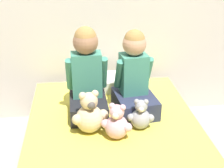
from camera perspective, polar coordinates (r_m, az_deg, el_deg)
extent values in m
cube|color=silver|center=(2.35, 0.70, -11.93)|extent=(1.29, 1.84, 0.22)
cube|color=#E5D64C|center=(2.28, 0.71, -9.38)|extent=(1.30, 1.86, 0.03)
cube|color=black|center=(2.47, -4.36, -4.10)|extent=(0.29, 0.39, 0.14)
cube|color=#3D8470|center=(2.41, -4.64, 1.71)|extent=(0.23, 0.14, 0.35)
sphere|color=#9E7051|center=(2.32, -4.87, 7.69)|extent=(0.19, 0.19, 0.19)
sphere|color=#A37A42|center=(2.31, -4.90, 8.47)|extent=(0.17, 0.17, 0.17)
cylinder|color=#3D8470|center=(2.41, -7.76, 1.73)|extent=(0.06, 0.15, 0.28)
cylinder|color=#3D8470|center=(2.42, -1.54, 2.07)|extent=(0.06, 0.15, 0.28)
cube|color=#282D47|center=(2.50, 4.19, -3.55)|extent=(0.35, 0.42, 0.15)
cube|color=#3D8470|center=(2.45, 3.94, 1.90)|extent=(0.22, 0.19, 0.32)
sphere|color=tan|center=(2.37, 4.11, 7.31)|extent=(0.18, 0.18, 0.18)
sphere|color=#A37A42|center=(2.36, 4.14, 8.04)|extent=(0.16, 0.16, 0.16)
cylinder|color=#3D8470|center=(2.42, 1.28, 1.81)|extent=(0.07, 0.15, 0.26)
cylinder|color=#3D8470|center=(2.48, 6.54, 2.32)|extent=(0.07, 0.15, 0.26)
sphere|color=#D1B78E|center=(2.25, -4.12, -6.35)|extent=(0.20, 0.20, 0.20)
sphere|color=#D1B78E|center=(2.18, -4.23, -3.11)|extent=(0.12, 0.12, 0.12)
sphere|color=#4C4742|center=(2.14, -3.82, -3.90)|extent=(0.06, 0.06, 0.06)
sphere|color=#D1B78E|center=(2.15, -5.42, -2.17)|extent=(0.05, 0.05, 0.05)
sphere|color=#D1B78E|center=(2.17, -3.14, -1.79)|extent=(0.05, 0.05, 0.05)
sphere|color=#D1B78E|center=(2.20, -6.38, -6.48)|extent=(0.08, 0.08, 0.08)
sphere|color=#D1B78E|center=(2.25, -1.64, -5.62)|extent=(0.08, 0.08, 0.08)
sphere|color=#939399|center=(2.31, 5.24, -6.36)|extent=(0.15, 0.15, 0.15)
sphere|color=#939399|center=(2.25, 5.34, -4.05)|extent=(0.09, 0.09, 0.09)
sphere|color=beige|center=(2.22, 5.37, -4.65)|extent=(0.04, 0.04, 0.04)
sphere|color=#939399|center=(2.23, 4.53, -3.23)|extent=(0.04, 0.04, 0.04)
sphere|color=#939399|center=(2.24, 6.23, -3.26)|extent=(0.04, 0.04, 0.04)
sphere|color=#939399|center=(2.28, 3.49, -6.12)|extent=(0.06, 0.06, 0.06)
sphere|color=#939399|center=(2.29, 7.04, -6.18)|extent=(0.06, 0.06, 0.06)
sphere|color=#DBA3B2|center=(2.19, 0.94, -7.83)|extent=(0.17, 0.17, 0.17)
sphere|color=#DBA3B2|center=(2.13, 0.97, -5.13)|extent=(0.10, 0.10, 0.10)
sphere|color=beige|center=(2.09, 0.63, -5.83)|extent=(0.05, 0.05, 0.05)
sphere|color=#DBA3B2|center=(2.12, 0.00, -4.04)|extent=(0.04, 0.04, 0.04)
sphere|color=#DBA3B2|center=(2.10, 1.95, -4.32)|extent=(0.04, 0.04, 0.04)
sphere|color=#DBA3B2|center=(2.18, -1.19, -7.27)|extent=(0.06, 0.06, 0.06)
sphere|color=#DBA3B2|center=(2.15, 2.88, -7.93)|extent=(0.06, 0.06, 0.06)
cube|color=silver|center=(2.90, -1.16, 0.32)|extent=(0.51, 0.29, 0.11)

